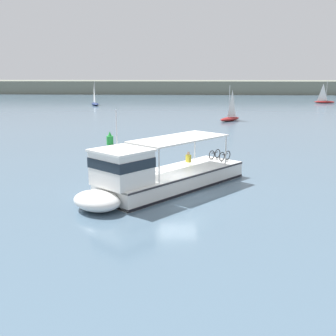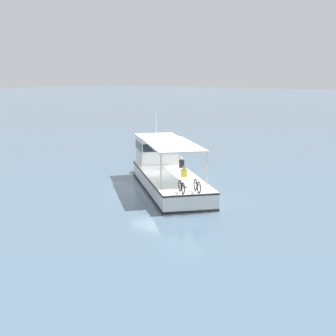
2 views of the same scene
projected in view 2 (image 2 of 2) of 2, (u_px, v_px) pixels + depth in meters
ground_plane at (152, 188)px, 32.18m from camera, size 400.00×400.00×0.00m
ferry_main at (165, 171)px, 32.89m from camera, size 10.55×11.72×5.32m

